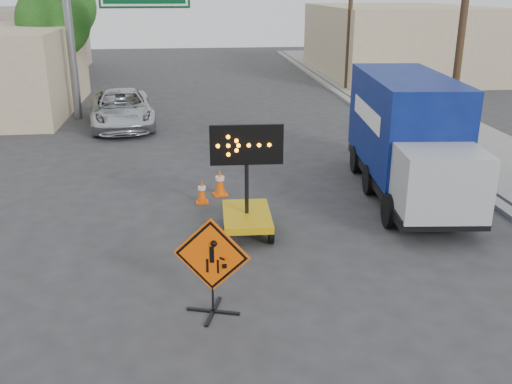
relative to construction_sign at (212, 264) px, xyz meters
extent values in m
plane|color=#2D2D30|center=(1.02, -0.28, -1.01)|extent=(100.00, 100.00, 0.00)
cube|color=gray|center=(8.22, 14.72, -0.95)|extent=(0.40, 60.00, 0.12)
cube|color=gray|center=(10.52, 14.72, -0.94)|extent=(4.00, 60.00, 0.15)
cube|color=#C6B18F|center=(14.02, 29.72, 1.29)|extent=(10.00, 14.00, 4.60)
cylinder|color=slate|center=(-5.48, 17.72, 2.39)|extent=(0.36, 0.36, 6.80)
cylinder|color=slate|center=(-7.48, 25.72, 3.49)|extent=(0.44, 0.44, 9.00)
cylinder|color=#44321D|center=(9.02, 9.72, 3.49)|extent=(0.26, 0.26, 9.00)
cylinder|color=#44321D|center=(9.02, 23.72, 3.49)|extent=(0.26, 0.26, 9.00)
cylinder|color=#44321D|center=(-6.98, 21.72, 0.61)|extent=(0.28, 0.28, 3.25)
sphere|color=#204915|center=(-6.98, 21.72, 3.16)|extent=(3.71, 3.71, 3.71)
cylinder|color=#44321D|center=(-7.98, 29.72, 0.78)|extent=(0.28, 0.28, 3.58)
sphere|color=#204915|center=(-7.98, 29.72, 3.59)|extent=(4.10, 4.10, 4.10)
cube|color=black|center=(0.00, 0.00, -0.99)|extent=(1.00, 0.37, 0.05)
cube|color=black|center=(0.00, 0.00, -0.99)|extent=(0.37, 1.00, 0.05)
cylinder|color=black|center=(0.00, 0.00, -0.61)|extent=(0.04, 0.04, 0.80)
cube|color=#F75505|center=(0.00, 0.00, 0.19)|extent=(1.40, 0.46, 1.46)
cube|color=black|center=(0.00, 0.00, 0.19)|extent=(1.30, 0.41, 1.36)
cube|color=#C4970A|center=(1.02, 3.65, -0.58)|extent=(1.24, 1.99, 0.18)
cylinder|color=black|center=(1.02, 3.65, 0.54)|extent=(0.10, 0.10, 2.14)
cube|color=black|center=(1.02, 3.65, 1.27)|extent=(1.75, 0.16, 0.97)
imported|color=silver|center=(-3.25, 15.74, -0.23)|extent=(3.36, 5.96, 1.57)
cube|color=black|center=(5.91, 5.76, -0.48)|extent=(2.81, 7.27, 0.27)
cube|color=#07115B|center=(5.91, 6.47, 1.07)|extent=(2.74, 5.69, 2.66)
cube|color=#9EA0A5|center=(5.91, 2.92, 0.36)|extent=(2.19, 1.79, 1.60)
cube|color=#F75505|center=(0.19, 2.46, -1.00)|extent=(0.50, 0.50, 0.03)
cone|color=#F75505|center=(0.19, 2.46, -0.63)|extent=(0.29, 0.29, 0.71)
cylinder|color=silver|center=(0.19, 2.46, -0.54)|extent=(0.24, 0.24, 0.10)
cube|color=#F75505|center=(-0.04, 5.88, -1.00)|extent=(0.37, 0.37, 0.03)
cone|color=#F75505|center=(-0.04, 5.88, -0.66)|extent=(0.27, 0.27, 0.66)
cylinder|color=silver|center=(-0.04, 5.88, -0.58)|extent=(0.22, 0.22, 0.10)
cube|color=#F75505|center=(0.51, 6.46, -1.00)|extent=(0.49, 0.49, 0.03)
cone|color=#F75505|center=(0.51, 6.46, -0.59)|extent=(0.32, 0.32, 0.77)
cylinder|color=silver|center=(0.51, 6.46, -0.50)|extent=(0.26, 0.26, 0.11)
camera|label=1|loc=(-0.29, -9.41, 4.80)|focal=40.00mm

